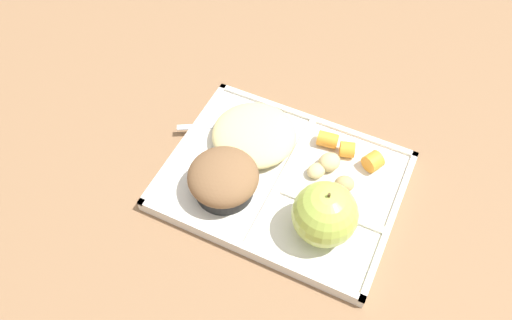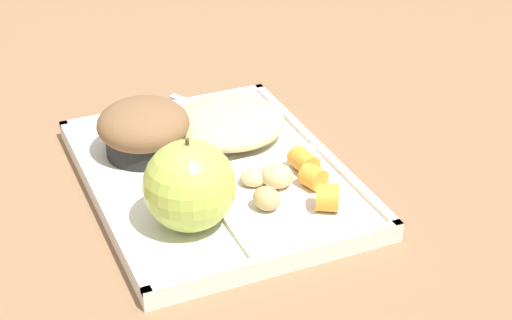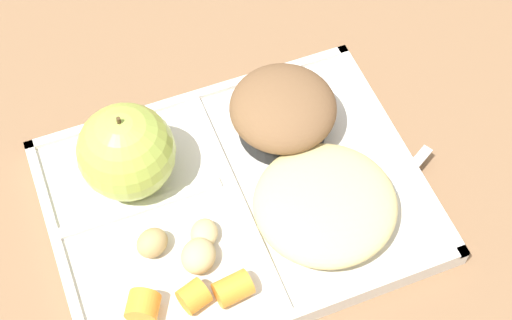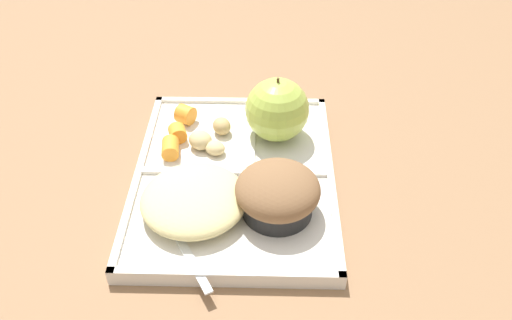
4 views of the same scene
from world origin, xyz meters
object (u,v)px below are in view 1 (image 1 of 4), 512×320
(bran_muffin, at_px, (223,179))
(plastic_fork, at_px, (228,125))
(lunch_tray, at_px, (283,182))
(green_apple, at_px, (325,214))

(bran_muffin, xyz_separation_m, plastic_fork, (0.05, -0.11, -0.03))
(lunch_tray, height_order, bran_muffin, bran_muffin)
(green_apple, height_order, bran_muffin, green_apple)
(lunch_tray, height_order, plastic_fork, lunch_tray)
(lunch_tray, bearing_deg, bran_muffin, 38.96)
(bran_muffin, bearing_deg, plastic_fork, -65.00)
(lunch_tray, distance_m, bran_muffin, 0.09)
(lunch_tray, relative_size, green_apple, 3.59)
(lunch_tray, bearing_deg, green_apple, 146.16)
(lunch_tray, height_order, green_apple, green_apple)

